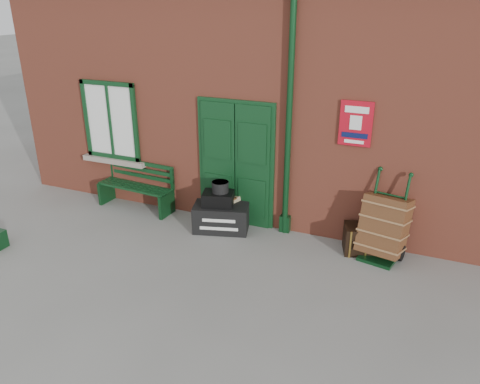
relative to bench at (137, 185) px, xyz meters
The scene contains 10 objects.
ground 2.72m from the bench, 29.65° to the right, with size 80.00×80.00×0.00m, color gray.
station_building 3.60m from the bench, 43.04° to the left, with size 10.30×4.30×4.36m.
bench is the anchor object (origin of this frame).
houdini_trunk 1.94m from the bench, ahead, with size 0.95×0.52×0.48m, color black.
strongbox 1.88m from the bench, ahead, with size 0.52×0.38×0.24m, color black.
hatbox 1.94m from the bench, ahead, with size 0.29×0.29×0.19m, color black.
suitcase_back 1.89m from the bench, ahead, with size 0.18×0.44×0.62m, color tan.
suitcase_front 2.08m from the bench, ahead, with size 0.16×0.40×0.53m, color tan.
porter_trolley 4.65m from the bench, ahead, with size 0.79×0.84×1.38m.
dark_trunk 4.38m from the bench, ahead, with size 0.64×0.42×0.46m, color black.
Camera 1 is at (2.77, -5.66, 3.86)m, focal length 35.00 mm.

